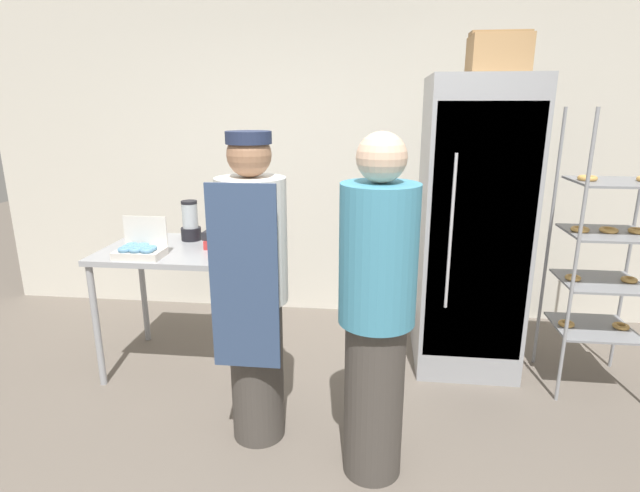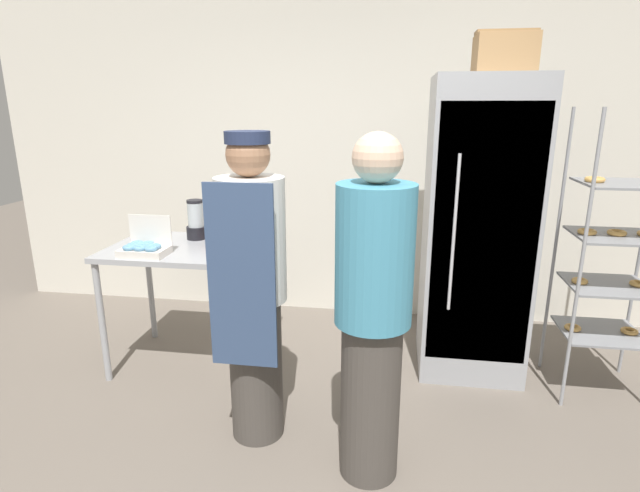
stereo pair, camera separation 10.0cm
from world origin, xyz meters
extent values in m
cube|color=silver|center=(0.00, 2.40, 1.50)|extent=(6.40, 0.12, 3.01)
cube|color=#9EA0A5|center=(0.89, 1.51, 1.00)|extent=(0.68, 0.69, 1.99)
cube|color=gray|center=(0.89, 1.17, 1.02)|extent=(0.63, 0.02, 1.63)
cylinder|color=silver|center=(0.70, 1.14, 1.05)|extent=(0.02, 0.02, 0.98)
cylinder|color=#93969B|center=(1.41, 1.04, 0.90)|extent=(0.02, 0.02, 1.80)
cylinder|color=#93969B|center=(1.41, 1.53, 0.90)|extent=(0.02, 0.02, 1.80)
cylinder|color=#93969B|center=(1.94, 1.53, 0.90)|extent=(0.02, 0.02, 1.80)
cube|color=gray|center=(1.68, 1.28, 0.40)|extent=(0.49, 0.45, 0.01)
torus|color=#DBA351|center=(1.51, 1.28, 0.42)|extent=(0.10, 0.10, 0.03)
torus|color=#DBA351|center=(1.85, 1.28, 0.42)|extent=(0.10, 0.10, 0.03)
cube|color=gray|center=(1.68, 1.28, 0.72)|extent=(0.49, 0.45, 0.01)
torus|color=#DBA351|center=(1.51, 1.28, 0.74)|extent=(0.10, 0.10, 0.03)
torus|color=#DBA351|center=(1.85, 1.28, 0.74)|extent=(0.10, 0.10, 0.03)
cube|color=gray|center=(1.68, 1.28, 1.04)|extent=(0.49, 0.45, 0.01)
torus|color=#DBA351|center=(1.51, 1.28, 1.06)|extent=(0.11, 0.11, 0.03)
torus|color=#DBA351|center=(1.68, 1.28, 1.06)|extent=(0.11, 0.11, 0.03)
torus|color=#DBA351|center=(1.85, 1.28, 1.06)|extent=(0.11, 0.11, 0.03)
cube|color=gray|center=(1.68, 1.28, 1.36)|extent=(0.49, 0.45, 0.01)
torus|color=#DBA351|center=(1.51, 1.28, 1.38)|extent=(0.11, 0.11, 0.03)
cube|color=#9EA0A5|center=(-1.06, 1.22, 0.86)|extent=(1.05, 0.75, 0.04)
cylinder|color=#9EA0A5|center=(-1.55, 0.89, 0.42)|extent=(0.04, 0.04, 0.84)
cylinder|color=#9EA0A5|center=(-0.58, 0.89, 0.42)|extent=(0.04, 0.04, 0.84)
cylinder|color=#9EA0A5|center=(-1.55, 1.56, 0.42)|extent=(0.04, 0.04, 0.84)
cylinder|color=#9EA0A5|center=(-0.58, 1.56, 0.42)|extent=(0.04, 0.04, 0.84)
cube|color=silver|center=(-1.24, 0.97, 0.90)|extent=(0.29, 0.20, 0.05)
cube|color=silver|center=(-1.24, 1.07, 1.02)|extent=(0.29, 0.01, 0.20)
torus|color=#669EC6|center=(-1.32, 0.92, 0.94)|extent=(0.08, 0.08, 0.03)
torus|color=#669EC6|center=(-1.24, 0.92, 0.94)|extent=(0.08, 0.08, 0.03)
torus|color=#669EC6|center=(-1.17, 0.92, 0.94)|extent=(0.08, 0.08, 0.03)
torus|color=#669EC6|center=(-1.32, 0.97, 0.94)|extent=(0.08, 0.08, 0.03)
torus|color=#669EC6|center=(-1.24, 0.97, 0.94)|extent=(0.08, 0.08, 0.03)
torus|color=#669EC6|center=(-1.17, 0.97, 0.94)|extent=(0.08, 0.08, 0.03)
torus|color=#669EC6|center=(-1.32, 1.02, 0.94)|extent=(0.08, 0.08, 0.03)
torus|color=#669EC6|center=(-1.24, 1.02, 0.94)|extent=(0.08, 0.08, 0.03)
cylinder|color=black|center=(-1.08, 1.42, 0.92)|extent=(0.14, 0.14, 0.09)
cylinder|color=#B2BCC1|center=(-1.08, 1.42, 1.05)|extent=(0.11, 0.11, 0.17)
cylinder|color=black|center=(-1.08, 1.42, 1.15)|extent=(0.11, 0.11, 0.02)
cube|color=#B72D2D|center=(-0.75, 1.31, 0.91)|extent=(0.31, 0.27, 0.06)
cube|color=#232328|center=(-0.75, 1.31, 0.96)|extent=(0.32, 0.28, 0.06)
cube|color=#A87F51|center=(0.96, 1.47, 2.11)|extent=(0.35, 0.30, 0.23)
cube|color=#977249|center=(0.96, 1.47, 2.23)|extent=(0.36, 0.15, 0.02)
cylinder|color=#47423D|center=(-0.39, 0.49, 0.41)|extent=(0.29, 0.29, 0.82)
cylinder|color=silver|center=(-0.39, 0.49, 1.14)|extent=(0.36, 0.36, 0.65)
sphere|color=#9E7051|center=(-0.39, 0.49, 1.57)|extent=(0.22, 0.22, 0.22)
cube|color=#33476B|center=(-0.39, 0.31, 1.00)|extent=(0.34, 0.02, 0.93)
cylinder|color=#232D4C|center=(-0.39, 0.49, 1.66)|extent=(0.23, 0.23, 0.06)
cylinder|color=#47423D|center=(0.25, 0.27, 0.41)|extent=(0.29, 0.29, 0.82)
cylinder|color=teal|center=(0.25, 0.27, 1.15)|extent=(0.36, 0.36, 0.65)
sphere|color=beige|center=(0.25, 0.27, 1.59)|extent=(0.22, 0.22, 0.22)
camera|label=1|loc=(0.24, -1.91, 1.80)|focal=28.00mm
camera|label=2|loc=(0.34, -1.90, 1.80)|focal=28.00mm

